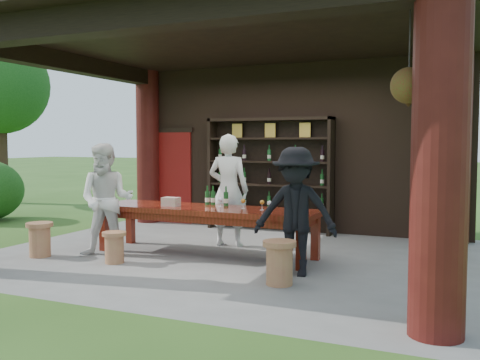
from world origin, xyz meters
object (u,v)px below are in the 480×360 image
at_px(tasting_table, 205,214).
at_px(guest_woman, 107,200).
at_px(stool_near_right, 279,262).
at_px(stool_near_left, 114,247).
at_px(guest_man, 295,211).
at_px(wine_shelf, 269,174).
at_px(stool_far_left, 40,239).
at_px(host, 229,190).
at_px(napkin_basket, 171,202).

distance_m(tasting_table, guest_woman, 1.53).
xyz_separation_m(tasting_table, stool_near_right, (1.64, -1.20, -0.35)).
height_order(stool_near_left, stool_near_right, stool_near_right).
bearing_deg(guest_man, wine_shelf, 108.77).
distance_m(guest_woman, guest_man, 3.01).
xyz_separation_m(tasting_table, stool_far_left, (-2.28, -1.12, -0.36)).
relative_size(stool_near_right, host, 0.29).
bearing_deg(stool_far_left, wine_shelf, 57.11).
bearing_deg(tasting_table, wine_shelf, 87.74).
xyz_separation_m(wine_shelf, stool_near_right, (1.53, -3.76, -0.83)).
relative_size(wine_shelf, stool_near_left, 5.55).
relative_size(tasting_table, guest_woman, 2.05).
bearing_deg(wine_shelf, napkin_basket, -103.92).
bearing_deg(wine_shelf, host, -92.91).
xyz_separation_m(guest_man, napkin_basket, (-2.22, 0.55, -0.03)).
distance_m(wine_shelf, guest_woman, 3.56).
bearing_deg(stool_near_left, host, 62.49).
xyz_separation_m(stool_near_right, host, (-1.62, 2.03, 0.66)).
distance_m(stool_far_left, guest_woman, 1.19).
relative_size(stool_near_right, stool_far_left, 1.04).
xyz_separation_m(host, guest_man, (1.65, -1.48, -0.10)).
height_order(stool_near_right, guest_man, guest_man).
distance_m(host, napkin_basket, 1.10).
height_order(tasting_table, napkin_basket, napkin_basket).
bearing_deg(stool_far_left, guest_woman, 24.87).
bearing_deg(napkin_basket, stool_near_right, -26.58).
distance_m(stool_near_right, guest_man, 0.78).
height_order(stool_near_left, napkin_basket, napkin_basket).
bearing_deg(host, tasting_table, 82.95).
xyz_separation_m(stool_near_left, guest_woman, (-0.39, 0.34, 0.63)).
height_order(stool_near_right, stool_far_left, stool_near_right).
bearing_deg(guest_woman, stool_far_left, -177.71).
xyz_separation_m(stool_near_left, host, (0.97, 1.86, 0.70)).
bearing_deg(stool_near_right, stool_near_left, 176.36).
height_order(stool_near_right, guest_woman, guest_woman).
height_order(guest_woman, napkin_basket, guest_woman).
bearing_deg(stool_near_right, napkin_basket, 153.42).
bearing_deg(guest_man, napkin_basket, 158.83).
bearing_deg(stool_near_right, wine_shelf, 112.22).
distance_m(wine_shelf, napkin_basket, 2.76).
bearing_deg(stool_far_left, guest_man, 6.77).
distance_m(wine_shelf, stool_near_left, 3.85).
relative_size(wine_shelf, stool_near_right, 4.66).
height_order(tasting_table, guest_woman, guest_woman).
distance_m(tasting_table, host, 0.89).
height_order(guest_man, napkin_basket, guest_man).
bearing_deg(wine_shelf, guest_woman, -114.00).
distance_m(stool_near_left, stool_far_left, 1.33).
xyz_separation_m(stool_near_right, guest_man, (0.03, 0.54, 0.56)).
bearing_deg(tasting_table, stool_near_right, -36.23).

